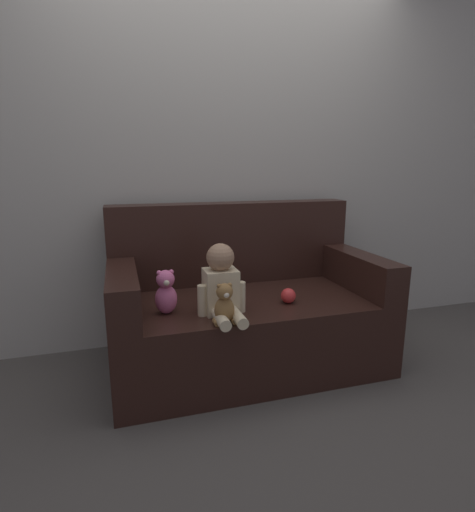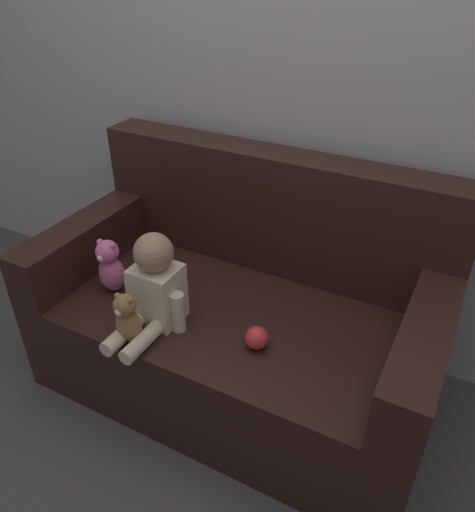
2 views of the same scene
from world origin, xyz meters
The scene contains 7 objects.
ground_plane centered at (0.00, 0.00, 0.00)m, with size 12.00×12.00×0.00m, color #4C4742.
wall_back centered at (0.00, 0.53, 1.30)m, with size 8.00×0.05×2.60m.
couch centered at (0.00, 0.06, 0.34)m, with size 1.63×0.88×0.99m.
person_baby centered at (-0.23, -0.24, 0.61)m, with size 0.26×0.35×0.38m.
teddy_bear_brown centered at (-0.25, -0.38, 0.55)m, with size 0.12×0.10×0.21m.
plush_toy_side centered at (-0.51, -0.16, 0.57)m, with size 0.12×0.11×0.24m.
toy_ball centered at (0.19, -0.19, 0.49)m, with size 0.09×0.09×0.09m.
Camera 1 is at (-0.73, -2.21, 1.23)m, focal length 28.00 mm.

